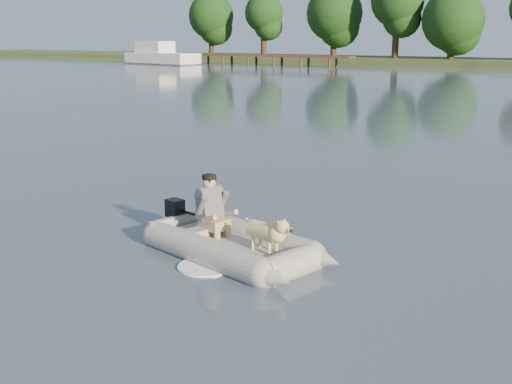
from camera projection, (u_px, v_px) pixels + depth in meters
The scene contains 7 objects.
water at pixel (175, 262), 9.19m from camera, with size 160.00×160.00×0.00m, color slate.
dock at pixel (269, 60), 65.43m from camera, with size 18.00×2.00×1.04m, color #4C331E, non-canonical shape.
dinghy at pixel (235, 223), 9.35m from camera, with size 4.23×3.22×1.21m, color #9B9B96, non-canonical shape.
man at pixel (210, 204), 9.76m from camera, with size 0.63×0.54×0.93m, color #58585C, non-canonical shape.
dog at pixel (265, 234), 9.00m from camera, with size 0.81×0.29×0.54m, color tan, non-canonical shape.
outboard_motor at pixel (175, 219), 10.40m from camera, with size 0.36×0.25×0.68m, color black, non-canonical shape.
cabin_cruiser at pixel (162, 53), 67.44m from camera, with size 9.08×3.24×2.81m, color white, non-canonical shape.
Camera 1 is at (5.23, -7.02, 3.19)m, focal length 45.00 mm.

